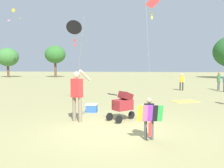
{
  "coord_description": "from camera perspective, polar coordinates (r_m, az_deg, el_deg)",
  "views": [
    {
      "loc": [
        0.84,
        -6.79,
        1.94
      ],
      "look_at": [
        -0.1,
        1.05,
        1.3
      ],
      "focal_mm": 37.32,
      "sensor_mm": 36.0,
      "label": 1
    }
  ],
  "objects": [
    {
      "name": "picnic_blanket",
      "position": [
        13.09,
        17.41,
        -4.06
      ],
      "size": [
        1.57,
        1.3,
        0.02
      ],
      "primitive_type": "cube",
      "rotation": [
        0.0,
        0.0,
        0.34
      ],
      "color": "gold",
      "rests_on": "ground"
    },
    {
      "name": "stroller",
      "position": [
        8.18,
        2.75,
        -4.75
      ],
      "size": [
        0.98,
        0.97,
        1.03
      ],
      "color": "black",
      "rests_on": "ground"
    },
    {
      "name": "kite_orange_delta",
      "position": [
        12.43,
        9.78,
        18.17
      ],
      "size": [
        0.79,
        3.25,
        5.45
      ],
      "color": "red",
      "rests_on": "ground"
    },
    {
      "name": "person_kid_running",
      "position": [
        18.62,
        16.68,
        0.82
      ],
      "size": [
        0.42,
        0.2,
        1.3
      ],
      "color": "#232328",
      "rests_on": "ground"
    },
    {
      "name": "person_adult_flyer",
      "position": [
        8.02,
        -8.56,
        -1.87
      ],
      "size": [
        0.68,
        0.5,
        1.8
      ],
      "color": "#7F705B",
      "rests_on": "ground"
    },
    {
      "name": "ground_plane",
      "position": [
        7.12,
        -0.18,
        -11.19
      ],
      "size": [
        120.0,
        120.0,
        0.0
      ],
      "primitive_type": "plane",
      "color": "#938E5B"
    },
    {
      "name": "treeline_distant",
      "position": [
        37.55,
        25.61,
        6.83
      ],
      "size": [
        44.06,
        6.5,
        6.22
      ],
      "color": "brown",
      "rests_on": "ground"
    },
    {
      "name": "cooler_box",
      "position": [
        9.71,
        -5.0,
        -5.86
      ],
      "size": [
        0.45,
        0.33,
        0.35
      ],
      "color": "#2D5BB7",
      "rests_on": "ground"
    },
    {
      "name": "kite_adult_black",
      "position": [
        11.91,
        -9.26,
        13.43
      ],
      "size": [
        1.79,
        3.8,
        4.13
      ],
      "color": "black",
      "rests_on": "ground"
    },
    {
      "name": "child_with_butterfly_kite",
      "position": [
        6.12,
        9.1,
        -7.51
      ],
      "size": [
        0.65,
        0.37,
        1.11
      ],
      "color": "#4C4C51",
      "rests_on": "ground"
    },
    {
      "name": "person_red_shirt",
      "position": [
        19.77,
        24.7,
        0.95
      ],
      "size": [
        0.33,
        0.36,
        1.38
      ],
      "color": "#4C4C51",
      "rests_on": "ground"
    }
  ]
}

